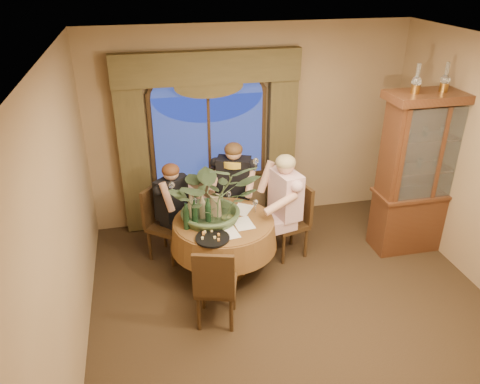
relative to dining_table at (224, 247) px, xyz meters
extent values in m
plane|color=black|center=(0.65, -1.11, -0.38)|extent=(5.00, 5.00, 0.00)
plane|color=olive|center=(0.65, 1.39, 1.02)|extent=(4.50, 0.00, 4.50)
plane|color=white|center=(0.65, -1.11, 2.42)|extent=(5.00, 5.00, 0.00)
cube|color=#41391F|center=(-0.98, 1.27, 0.80)|extent=(0.38, 0.14, 2.32)
cube|color=#41391F|center=(1.08, 1.27, 0.80)|extent=(0.38, 0.14, 2.32)
cylinder|color=brown|center=(0.00, 0.00, 0.00)|extent=(1.33, 1.33, 0.75)
cube|color=#3D1D0E|center=(2.65, 0.06, 0.69)|extent=(1.32, 0.52, 2.12)
cube|color=black|center=(0.89, 0.23, 0.10)|extent=(0.51, 0.51, 0.96)
cube|color=black|center=(0.18, 0.82, 0.10)|extent=(0.50, 0.50, 0.96)
cube|color=black|center=(-0.64, 0.50, 0.10)|extent=(0.59, 0.59, 0.96)
cube|color=black|center=(-0.24, -0.82, 0.10)|extent=(0.52, 0.52, 0.96)
imported|color=#405938|center=(-0.09, 0.09, 1.04)|extent=(1.07, 1.19, 0.93)
imported|color=#4E5B32|center=(0.05, -0.04, 0.40)|extent=(0.16, 0.16, 0.05)
cylinder|color=black|center=(-0.20, -0.39, 0.39)|extent=(0.38, 0.38, 0.02)
cylinder|color=black|center=(-0.45, -0.10, 0.54)|extent=(0.07, 0.07, 0.33)
cylinder|color=black|center=(-0.19, -0.05, 0.54)|extent=(0.07, 0.07, 0.33)
cylinder|color=tan|center=(-0.24, 0.05, 0.54)|extent=(0.07, 0.07, 0.33)
cylinder|color=tan|center=(-0.36, 0.11, 0.54)|extent=(0.07, 0.07, 0.33)
cylinder|color=black|center=(-0.34, -0.05, 0.54)|extent=(0.07, 0.07, 0.33)
cube|color=white|center=(0.21, -0.13, 0.38)|extent=(0.24, 0.32, 0.00)
cube|color=white|center=(0.27, 0.20, 0.38)|extent=(0.34, 0.37, 0.00)
cube|color=white|center=(0.00, -0.29, 0.38)|extent=(0.25, 0.33, 0.00)
camera|label=1|loc=(-0.85, -4.72, 3.16)|focal=35.00mm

